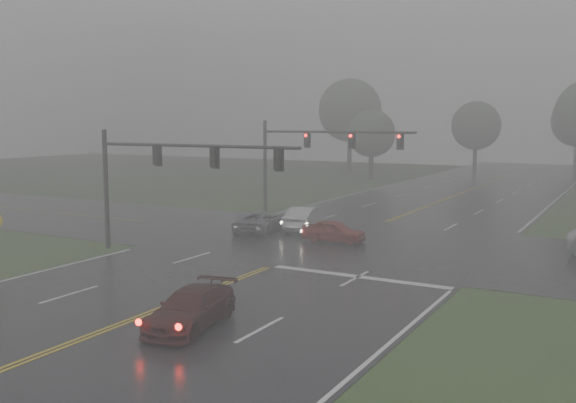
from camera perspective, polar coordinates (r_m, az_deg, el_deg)
The scene contains 13 objects.
ground at distance 20.52m, azimuth -22.95°, elevation -13.21°, with size 180.00×180.00×0.00m, color #2E461E.
main_road at distance 35.87m, azimuth 3.12°, elevation -4.03°, with size 18.00×160.00×0.02m, color black.
cross_street at distance 37.64m, azimuth 4.46°, elevation -3.50°, with size 120.00×14.00×0.02m, color black.
stop_bar at distance 29.07m, azimuth 6.27°, elevation -6.71°, with size 8.50×0.50×0.01m, color silver.
sedan_maroon at distance 22.37m, azimuth -8.60°, elevation -11.02°, with size 1.81×4.44×1.29m, color #320A09.
sedan_red at distance 37.25m, azimuth 4.10°, elevation -3.62°, with size 1.49×3.71×1.26m, color maroon.
sedan_silver at distance 41.29m, azimuth 1.53°, elevation -2.54°, with size 1.58×4.52×1.49m, color #B8BBC0.
car_grey at distance 40.61m, azimuth -2.46°, elevation -2.71°, with size 2.22×4.81×1.34m, color #585A60.
signal_gantry_near at distance 33.69m, azimuth -11.39°, elevation 2.99°, with size 12.15×0.28×6.51m.
signal_gantry_far at distance 47.69m, azimuth 1.80°, elevation 4.70°, with size 12.14×0.36×7.01m.
tree_nw_a at distance 77.60m, azimuth 7.43°, elevation 6.01°, with size 5.69×5.69×8.36m.
tree_n_mid at distance 90.66m, azimuth 16.37°, elevation 6.48°, with size 6.58×6.58×9.66m.
tree_nw_b at distance 89.96m, azimuth 5.53°, elevation 8.07°, with size 8.74×8.74×12.84m.
Camera 1 is at (15.40, -11.64, 6.94)m, focal length 40.00 mm.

